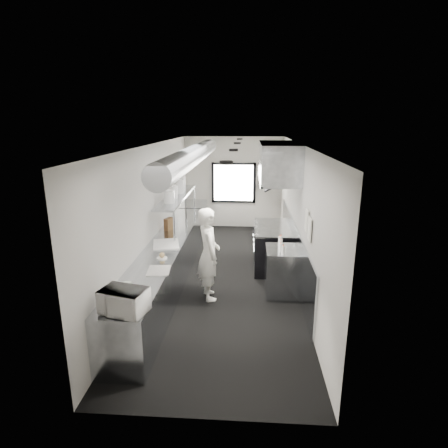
% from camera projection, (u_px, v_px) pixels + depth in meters
% --- Properties ---
extents(floor, '(3.00, 8.00, 0.01)m').
position_uv_depth(floor, '(225.00, 276.00, 8.04)').
color(floor, black).
rests_on(floor, ground).
extents(ceiling, '(3.00, 8.00, 0.01)m').
position_uv_depth(ceiling, '(225.00, 144.00, 7.29)').
color(ceiling, silver).
rests_on(ceiling, wall_back).
extents(wall_back, '(3.00, 0.02, 2.80)m').
position_uv_depth(wall_back, '(234.00, 183.00, 11.51)').
color(wall_back, '#B4B3AB').
rests_on(wall_back, floor).
extents(wall_front, '(3.00, 0.02, 2.80)m').
position_uv_depth(wall_front, '(201.00, 307.00, 3.82)').
color(wall_front, '#B4B3AB').
rests_on(wall_front, floor).
extents(wall_left, '(0.02, 8.00, 2.80)m').
position_uv_depth(wall_left, '(154.00, 213.00, 7.76)').
color(wall_left, '#B4B3AB').
rests_on(wall_left, floor).
extents(wall_right, '(0.02, 8.00, 2.80)m').
position_uv_depth(wall_right, '(299.00, 215.00, 7.57)').
color(wall_right, '#B4B3AB').
rests_on(wall_right, floor).
extents(wall_cladding, '(0.03, 5.50, 1.10)m').
position_uv_depth(wall_cladding, '(294.00, 249.00, 8.09)').
color(wall_cladding, gray).
rests_on(wall_cladding, wall_right).
extents(hvac_duct, '(0.40, 6.40, 0.40)m').
position_uv_depth(hvac_duct, '(193.00, 155.00, 7.79)').
color(hvac_duct, '#93969B').
rests_on(hvac_duct, ceiling).
extents(service_window, '(1.36, 0.05, 1.25)m').
position_uv_depth(service_window, '(234.00, 183.00, 11.48)').
color(service_window, silver).
rests_on(service_window, wall_back).
extents(exhaust_hood, '(0.81, 2.20, 0.88)m').
position_uv_depth(exhaust_hood, '(278.00, 162.00, 8.00)').
color(exhaust_hood, gray).
rests_on(exhaust_hood, ceiling).
extents(prep_counter, '(0.70, 6.00, 0.90)m').
position_uv_depth(prep_counter, '(167.00, 264.00, 7.51)').
color(prep_counter, gray).
rests_on(prep_counter, floor).
extents(pass_shelf, '(0.45, 3.00, 0.68)m').
position_uv_depth(pass_shelf, '(177.00, 197.00, 8.67)').
color(pass_shelf, gray).
rests_on(pass_shelf, prep_counter).
extents(range, '(0.88, 1.60, 0.94)m').
position_uv_depth(range, '(272.00, 246.00, 8.52)').
color(range, black).
rests_on(range, floor).
extents(bottle_station, '(0.65, 0.80, 0.90)m').
position_uv_depth(bottle_station, '(282.00, 271.00, 7.17)').
color(bottle_station, gray).
rests_on(bottle_station, floor).
extents(far_work_table, '(0.70, 1.20, 0.90)m').
position_uv_depth(far_work_table, '(194.00, 218.00, 11.07)').
color(far_work_table, gray).
rests_on(far_work_table, floor).
extents(notice_sheet_a, '(0.02, 0.28, 0.38)m').
position_uv_depth(notice_sheet_a, '(307.00, 221.00, 6.36)').
color(notice_sheet_a, silver).
rests_on(notice_sheet_a, wall_right).
extents(notice_sheet_b, '(0.02, 0.28, 0.38)m').
position_uv_depth(notice_sheet_b, '(310.00, 229.00, 6.04)').
color(notice_sheet_b, silver).
rests_on(notice_sheet_b, wall_right).
extents(line_cook, '(0.59, 0.73, 1.75)m').
position_uv_depth(line_cook, '(209.00, 254.00, 6.88)').
color(line_cook, silver).
rests_on(line_cook, floor).
extents(microwave, '(0.61, 0.52, 0.32)m').
position_uv_depth(microwave, '(124.00, 301.00, 4.68)').
color(microwave, white).
rests_on(microwave, prep_counter).
extents(deli_tub_a, '(0.16, 0.16, 0.09)m').
position_uv_depth(deli_tub_a, '(115.00, 293.00, 5.14)').
color(deli_tub_a, beige).
rests_on(deli_tub_a, prep_counter).
extents(deli_tub_b, '(0.16, 0.16, 0.11)m').
position_uv_depth(deli_tub_b, '(127.00, 286.00, 5.34)').
color(deli_tub_b, beige).
rests_on(deli_tub_b, prep_counter).
extents(newspaper, '(0.40, 0.48, 0.01)m').
position_uv_depth(newspaper, '(159.00, 270.00, 6.03)').
color(newspaper, white).
rests_on(newspaper, prep_counter).
extents(small_plate, '(0.23, 0.23, 0.02)m').
position_uv_depth(small_plate, '(162.00, 258.00, 6.57)').
color(small_plate, white).
rests_on(small_plate, prep_counter).
extents(pastry, '(0.09, 0.09, 0.09)m').
position_uv_depth(pastry, '(162.00, 255.00, 6.56)').
color(pastry, tan).
rests_on(pastry, small_plate).
extents(cutting_board, '(0.63, 0.75, 0.02)m').
position_uv_depth(cutting_board, '(166.00, 244.00, 7.31)').
color(cutting_board, silver).
rests_on(cutting_board, prep_counter).
extents(knife_block, '(0.19, 0.27, 0.27)m').
position_uv_depth(knife_block, '(169.00, 224.00, 8.28)').
color(knife_block, brown).
rests_on(knife_block, prep_counter).
extents(plate_stack_a, '(0.29, 0.29, 0.27)m').
position_uv_depth(plate_stack_a, '(169.00, 197.00, 7.84)').
color(plate_stack_a, white).
rests_on(plate_stack_a, pass_shelf).
extents(plate_stack_b, '(0.22, 0.22, 0.29)m').
position_uv_depth(plate_stack_b, '(173.00, 192.00, 8.30)').
color(plate_stack_b, white).
rests_on(plate_stack_b, pass_shelf).
extents(plate_stack_c, '(0.27, 0.27, 0.34)m').
position_uv_depth(plate_stack_c, '(179.00, 186.00, 8.88)').
color(plate_stack_c, white).
rests_on(plate_stack_c, pass_shelf).
extents(plate_stack_d, '(0.35, 0.35, 0.41)m').
position_uv_depth(plate_stack_d, '(180.00, 183.00, 9.18)').
color(plate_stack_d, white).
rests_on(plate_stack_d, pass_shelf).
extents(squeeze_bottle_a, '(0.07, 0.07, 0.17)m').
position_uv_depth(squeeze_bottle_a, '(283.00, 250.00, 6.73)').
color(squeeze_bottle_a, silver).
rests_on(squeeze_bottle_a, bottle_station).
extents(squeeze_bottle_b, '(0.06, 0.06, 0.17)m').
position_uv_depth(squeeze_bottle_b, '(281.00, 248.00, 6.87)').
color(squeeze_bottle_b, silver).
rests_on(squeeze_bottle_b, bottle_station).
extents(squeeze_bottle_c, '(0.07, 0.07, 0.19)m').
position_uv_depth(squeeze_bottle_c, '(281.00, 244.00, 7.03)').
color(squeeze_bottle_c, silver).
rests_on(squeeze_bottle_c, bottle_station).
extents(squeeze_bottle_d, '(0.07, 0.07, 0.19)m').
position_uv_depth(squeeze_bottle_d, '(280.00, 241.00, 7.21)').
color(squeeze_bottle_d, silver).
rests_on(squeeze_bottle_d, bottle_station).
extents(squeeze_bottle_e, '(0.07, 0.07, 0.17)m').
position_uv_depth(squeeze_bottle_e, '(281.00, 240.00, 7.34)').
color(squeeze_bottle_e, silver).
rests_on(squeeze_bottle_e, bottle_station).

